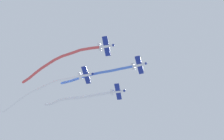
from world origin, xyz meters
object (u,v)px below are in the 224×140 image
at_px(airplane_lead, 139,65).
at_px(airplane_right_wing, 106,46).
at_px(airplane_left_wing, 118,91).
at_px(airplane_slot, 86,75).

distance_m(airplane_lead, airplane_right_wing, 12.05).
xyz_separation_m(airplane_lead, airplane_left_wing, (-0.84, -12.03, -0.40)).
height_order(airplane_left_wing, airplane_right_wing, airplane_right_wing).
bearing_deg(airplane_right_wing, airplane_left_wing, 86.44).
relative_size(airplane_left_wing, airplane_right_wing, 1.00).
distance_m(airplane_lead, airplane_slot, 17.05).
relative_size(airplane_left_wing, airplane_slot, 0.98).
bearing_deg(airplane_lead, airplane_right_wing, -132.53).
xyz_separation_m(airplane_lead, airplane_slot, (11.19, -12.86, -0.20)).
relative_size(airplane_right_wing, airplane_slot, 0.97).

